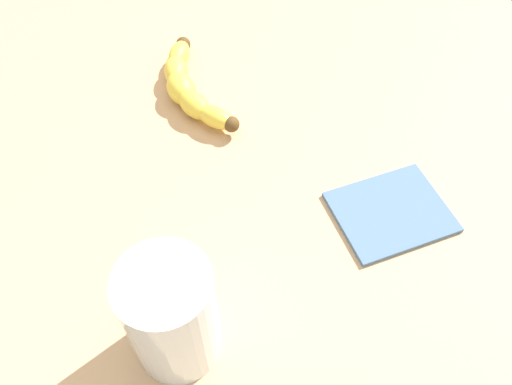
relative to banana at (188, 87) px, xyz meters
The scene contains 4 objects.
wooden_tabletop 15.61cm from the banana, 69.57° to the left, with size 120.00×120.00×3.00cm, color tan.
banana is the anchor object (origin of this frame).
smoothie_glass 34.81cm from the banana, 57.17° to the left, with size 8.10×8.10×12.70cm.
folded_napkin 31.16cm from the banana, 105.76° to the left, with size 12.49×10.16×0.60cm, color slate.
Camera 1 is at (18.19, 33.88, 51.23)cm, focal length 36.17 mm.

